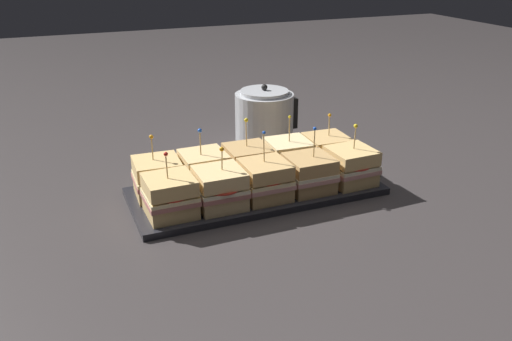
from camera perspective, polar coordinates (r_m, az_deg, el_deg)
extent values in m
plane|color=#383333|center=(1.47, 0.00, -2.50)|extent=(6.00, 6.00, 0.00)
cube|color=#232328|center=(1.47, 0.00, -2.32)|extent=(0.67, 0.28, 0.01)
cube|color=#232328|center=(1.46, 0.00, -2.01)|extent=(0.67, 0.28, 0.01)
cube|color=tan|center=(1.33, -8.96, -3.85)|extent=(0.12, 0.12, 0.04)
cube|color=#B26B60|center=(1.32, -9.03, -2.93)|extent=(0.12, 0.12, 0.01)
cube|color=beige|center=(1.32, -9.05, -2.53)|extent=(0.12, 0.12, 0.01)
cylinder|color=red|center=(1.30, -8.86, -2.62)|extent=(0.08, 0.08, 0.00)
cube|color=#E0B771|center=(1.31, -9.13, -1.46)|extent=(0.12, 0.12, 0.04)
cylinder|color=tan|center=(1.29, -9.38, 0.28)|extent=(0.00, 0.01, 0.07)
sphere|color=red|center=(1.27, -9.48, 1.72)|extent=(0.01, 0.01, 0.01)
cube|color=#DBB77A|center=(1.36, -3.81, -3.05)|extent=(0.12, 0.12, 0.04)
cube|color=#B26B60|center=(1.35, -3.84, -2.13)|extent=(0.12, 0.12, 0.01)
cube|color=beige|center=(1.34, -3.85, -1.74)|extent=(0.12, 0.12, 0.01)
cylinder|color=red|center=(1.32, -3.58, -1.81)|extent=(0.09, 0.09, 0.00)
cube|color=#E8C281|center=(1.33, -3.88, -0.69)|extent=(0.12, 0.12, 0.04)
cylinder|color=tan|center=(1.32, -3.60, 0.99)|extent=(0.00, 0.01, 0.07)
sphere|color=orange|center=(1.31, -3.63, 2.25)|extent=(0.01, 0.01, 0.01)
cube|color=tan|center=(1.40, 0.97, -2.16)|extent=(0.12, 0.12, 0.04)
cube|color=tan|center=(1.39, 0.98, -1.27)|extent=(0.12, 0.12, 0.01)
cube|color=beige|center=(1.39, 0.98, -0.88)|extent=(0.12, 0.12, 0.01)
cylinder|color=red|center=(1.37, 1.31, -0.95)|extent=(0.07, 0.07, 0.00)
cube|color=tan|center=(1.38, 0.99, 0.14)|extent=(0.12, 0.12, 0.04)
cylinder|color=tan|center=(1.37, 0.98, 2.33)|extent=(0.00, 0.01, 0.09)
sphere|color=blue|center=(1.35, 1.00, 4.03)|extent=(0.01, 0.01, 0.01)
cube|color=tan|center=(1.45, 5.55, -1.34)|extent=(0.12, 0.12, 0.04)
cube|color=tan|center=(1.44, 5.58, -0.47)|extent=(0.12, 0.12, 0.01)
cube|color=beige|center=(1.44, 5.60, -0.10)|extent=(0.12, 0.12, 0.01)
cube|color=tan|center=(1.43, 5.64, 0.75)|extent=(0.12, 0.12, 0.04)
cylinder|color=tan|center=(1.41, 6.14, 2.75)|extent=(0.00, 0.00, 0.09)
sphere|color=blue|center=(1.40, 6.21, 4.40)|extent=(0.01, 0.01, 0.01)
cube|color=tan|center=(1.51, 9.86, -0.60)|extent=(0.12, 0.12, 0.04)
cube|color=tan|center=(1.50, 9.92, 0.23)|extent=(0.13, 0.13, 0.01)
cube|color=beige|center=(1.50, 9.95, 0.60)|extent=(0.12, 0.12, 0.01)
cylinder|color=red|center=(1.48, 10.38, 0.56)|extent=(0.08, 0.08, 0.00)
cube|color=#E0B771|center=(1.49, 10.02, 1.56)|extent=(0.12, 0.12, 0.04)
cylinder|color=tan|center=(1.47, 10.35, 3.29)|extent=(0.00, 0.01, 0.08)
sphere|color=yellow|center=(1.46, 10.45, 4.63)|extent=(0.01, 0.01, 0.01)
cube|color=tan|center=(1.44, -10.24, -1.84)|extent=(0.12, 0.12, 0.04)
cube|color=#B26B60|center=(1.43, -10.31, -0.97)|extent=(0.13, 0.13, 0.01)
cube|color=beige|center=(1.43, -10.34, -0.59)|extent=(0.12, 0.12, 0.01)
cylinder|color=red|center=(1.40, -10.17, -0.65)|extent=(0.06, 0.06, 0.00)
cube|color=#E0B771|center=(1.41, -10.41, 0.41)|extent=(0.12, 0.12, 0.04)
cylinder|color=tan|center=(1.40, -10.86, 2.15)|extent=(0.00, 0.00, 0.07)
sphere|color=orange|center=(1.39, -10.97, 3.50)|extent=(0.01, 0.01, 0.01)
cube|color=#DBB77A|center=(1.47, -5.46, -1.06)|extent=(0.12, 0.12, 0.04)
cube|color=tan|center=(1.46, -5.49, -0.20)|extent=(0.12, 0.12, 0.01)
cube|color=beige|center=(1.45, -5.51, 0.17)|extent=(0.12, 0.12, 0.01)
cylinder|color=red|center=(1.43, -5.28, 0.13)|extent=(0.08, 0.08, 0.00)
cube|color=#E8C281|center=(1.44, -5.55, 1.16)|extent=(0.12, 0.12, 0.04)
cylinder|color=tan|center=(1.42, -5.88, 2.77)|extent=(0.00, 0.00, 0.08)
sphere|color=blue|center=(1.40, -5.94, 4.20)|extent=(0.01, 0.01, 0.01)
cube|color=tan|center=(1.50, -0.81, -0.32)|extent=(0.12, 0.12, 0.04)
cube|color=tan|center=(1.49, -0.81, 0.53)|extent=(0.12, 0.12, 0.01)
cube|color=beige|center=(1.49, -0.81, 0.89)|extent=(0.12, 0.12, 0.01)
cylinder|color=red|center=(1.47, -0.53, 0.86)|extent=(0.08, 0.08, 0.00)
cube|color=tan|center=(1.48, -0.82, 1.86)|extent=(0.12, 0.12, 0.04)
cylinder|color=tan|center=(1.47, -1.05, 3.81)|extent=(0.00, 0.01, 0.08)
sphere|color=yellow|center=(1.46, -1.06, 5.32)|extent=(0.01, 0.01, 0.01)
cube|color=beige|center=(1.55, 3.38, 0.36)|extent=(0.12, 0.12, 0.04)
cube|color=#B26B60|center=(1.54, 3.40, 1.18)|extent=(0.13, 0.13, 0.01)
cube|color=beige|center=(1.54, 3.41, 1.54)|extent=(0.12, 0.12, 0.01)
cylinder|color=red|center=(1.52, 3.74, 1.51)|extent=(0.08, 0.08, 0.00)
cube|color=beige|center=(1.53, 3.43, 2.48)|extent=(0.12, 0.12, 0.04)
cylinder|color=tan|center=(1.51, 3.53, 4.21)|extent=(0.00, 0.00, 0.08)
sphere|color=yellow|center=(1.50, 3.57, 5.66)|extent=(0.01, 0.01, 0.01)
cube|color=tan|center=(1.61, 7.36, 1.07)|extent=(0.12, 0.12, 0.04)
cube|color=#B26B60|center=(1.60, 7.41, 1.86)|extent=(0.12, 0.12, 0.01)
cube|color=beige|center=(1.59, 7.43, 2.21)|extent=(0.12, 0.12, 0.01)
cube|color=tan|center=(1.59, 7.47, 2.98)|extent=(0.12, 0.12, 0.04)
cylinder|color=tan|center=(1.58, 7.70, 4.59)|extent=(0.00, 0.01, 0.07)
sphere|color=orange|center=(1.57, 7.77, 5.80)|extent=(0.01, 0.01, 0.01)
cylinder|color=#B7BABF|center=(1.80, 0.87, 5.42)|extent=(0.19, 0.19, 0.17)
cylinder|color=#B7BABF|center=(1.78, 0.89, 8.25)|extent=(0.16, 0.16, 0.01)
sphere|color=black|center=(1.77, 0.89, 8.75)|extent=(0.02, 0.02, 0.02)
cube|color=black|center=(1.85, 3.99, 6.05)|extent=(0.02, 0.02, 0.10)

